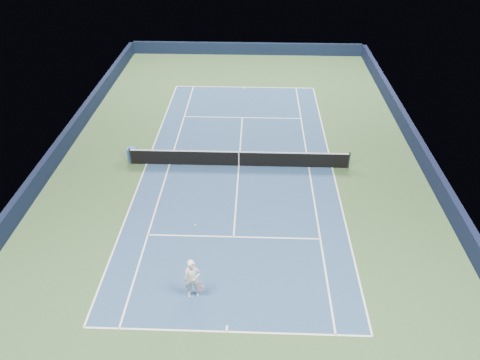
{
  "coord_description": "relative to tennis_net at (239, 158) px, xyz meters",
  "views": [
    {
      "loc": [
        0.93,
        -23.37,
        14.64
      ],
      "look_at": [
        0.18,
        -3.0,
        1.0
      ],
      "focal_mm": 35.0,
      "sensor_mm": 36.0,
      "label": 1
    }
  ],
  "objects": [
    {
      "name": "baseline_far",
      "position": [
        0.0,
        11.88,
        -0.5
      ],
      "size": [
        10.97,
        0.08,
        0.0
      ],
      "primitive_type": "cube",
      "color": "white",
      "rests_on": "ground"
    },
    {
      "name": "wall_left",
      "position": [
        -10.82,
        0.0,
        0.05
      ],
      "size": [
        0.35,
        40.0,
        1.1
      ],
      "primitive_type": "cube",
      "color": "black",
      "rests_on": "ground"
    },
    {
      "name": "sideline_singles_right",
      "position": [
        4.12,
        0.0,
        -0.5
      ],
      "size": [
        0.08,
        23.77,
        0.0
      ],
      "primitive_type": "cube",
      "color": "white",
      "rests_on": "ground"
    },
    {
      "name": "center_mark_near",
      "position": [
        0.0,
        -11.73,
        -0.5
      ],
      "size": [
        0.08,
        0.3,
        0.0
      ],
      "primitive_type": "cube",
      "color": "white",
      "rests_on": "ground"
    },
    {
      "name": "ground",
      "position": [
        0.0,
        0.0,
        -0.5
      ],
      "size": [
        40.0,
        40.0,
        0.0
      ],
      "primitive_type": "plane",
      "color": "#304D2A",
      "rests_on": "ground"
    },
    {
      "name": "center_service_line",
      "position": [
        0.0,
        0.0,
        -0.5
      ],
      "size": [
        0.08,
        12.8,
        0.0
      ],
      "primitive_type": "cube",
      "color": "white",
      "rests_on": "ground"
    },
    {
      "name": "service_line_near",
      "position": [
        0.0,
        -6.4,
        -0.5
      ],
      "size": [
        8.23,
        0.08,
        0.0
      ],
      "primitive_type": "cube",
      "color": "white",
      "rests_on": "ground"
    },
    {
      "name": "baseline_near",
      "position": [
        0.0,
        -11.88,
        -0.5
      ],
      "size": [
        10.97,
        0.08,
        0.0
      ],
      "primitive_type": "cube",
      "color": "white",
      "rests_on": "ground"
    },
    {
      "name": "sideline_doubles_left",
      "position": [
        -5.49,
        0.0,
        -0.5
      ],
      "size": [
        0.08,
        23.77,
        0.0
      ],
      "primitive_type": "cube",
      "color": "white",
      "rests_on": "ground"
    },
    {
      "name": "tennis_player",
      "position": [
        -1.46,
        -10.1,
        0.43
      ],
      "size": [
        0.86,
        1.32,
        2.92
      ],
      "color": "white",
      "rests_on": "ground"
    },
    {
      "name": "wall_right",
      "position": [
        10.82,
        0.0,
        0.05
      ],
      "size": [
        0.35,
        40.0,
        1.1
      ],
      "primitive_type": "cube",
      "color": "black",
      "rests_on": "ground"
    },
    {
      "name": "sideline_doubles_right",
      "position": [
        5.49,
        0.0,
        -0.5
      ],
      "size": [
        0.08,
        23.77,
        0.0
      ],
      "primitive_type": "cube",
      "color": "white",
      "rests_on": "ground"
    },
    {
      "name": "sponsor_cube",
      "position": [
        -6.4,
        0.43,
        -0.1
      ],
      "size": [
        0.57,
        0.47,
        0.8
      ],
      "color": "blue",
      "rests_on": "ground"
    },
    {
      "name": "center_mark_far",
      "position": [
        0.0,
        11.73,
        -0.5
      ],
      "size": [
        0.08,
        0.3,
        0.0
      ],
      "primitive_type": "cube",
      "color": "white",
      "rests_on": "ground"
    },
    {
      "name": "wall_far",
      "position": [
        0.0,
        19.82,
        0.05
      ],
      "size": [
        22.0,
        0.35,
        1.1
      ],
      "primitive_type": "cube",
      "color": "black",
      "rests_on": "ground"
    },
    {
      "name": "service_line_far",
      "position": [
        0.0,
        6.4,
        -0.5
      ],
      "size": [
        8.23,
        0.08,
        0.0
      ],
      "primitive_type": "cube",
      "color": "white",
      "rests_on": "ground"
    },
    {
      "name": "tennis_net",
      "position": [
        0.0,
        0.0,
        0.0
      ],
      "size": [
        12.9,
        0.1,
        1.07
      ],
      "color": "black",
      "rests_on": "ground"
    },
    {
      "name": "court_surface",
      "position": [
        0.0,
        0.0,
        -0.5
      ],
      "size": [
        10.97,
        23.77,
        0.01
      ],
      "primitive_type": "cube",
      "color": "navy",
      "rests_on": "ground"
    },
    {
      "name": "sideline_singles_left",
      "position": [
        -4.12,
        0.0,
        -0.5
      ],
      "size": [
        0.08,
        23.77,
        0.0
      ],
      "primitive_type": "cube",
      "color": "white",
      "rests_on": "ground"
    }
  ]
}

